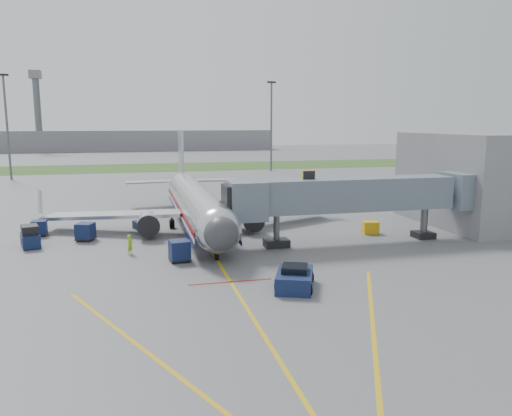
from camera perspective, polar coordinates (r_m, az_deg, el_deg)
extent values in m
plane|color=#565659|center=(39.57, -4.04, -6.68)|extent=(400.00, 400.00, 0.00)
cube|color=#2D4C1E|center=(128.07, -10.99, 4.58)|extent=(300.00, 25.00, 0.01)
cube|color=gold|center=(37.69, -3.51, -7.51)|extent=(0.25, 50.00, 0.01)
cube|color=maroon|center=(35.81, -2.93, -8.44)|extent=(6.00, 0.25, 0.01)
cube|color=gold|center=(25.95, -12.12, -15.99)|extent=(9.52, 20.04, 0.01)
cube|color=gold|center=(28.75, 13.25, -13.39)|extent=(9.52, 20.04, 0.01)
cylinder|color=silver|center=(53.48, -6.83, 0.57)|extent=(3.80, 28.00, 3.80)
sphere|color=silver|center=(39.86, -4.33, -2.55)|extent=(3.80, 3.80, 3.80)
sphere|color=#38383D|center=(38.61, -4.01, -2.96)|extent=(2.74, 2.74, 2.74)
cube|color=black|center=(39.36, -4.24, -1.89)|extent=(2.20, 1.20, 0.55)
cone|color=silver|center=(69.73, -8.52, 2.67)|extent=(3.80, 5.00, 3.80)
cube|color=#B7BAC1|center=(68.86, -8.56, 5.93)|extent=(0.35, 4.20, 7.00)
cube|color=#B7BAC1|center=(53.29, -15.92, -0.76)|extent=(15.10, 8.59, 1.13)
cube|color=#B7BAC1|center=(55.29, 1.96, -0.01)|extent=(15.10, 8.59, 1.13)
cylinder|color=silver|center=(50.40, -12.25, -1.71)|extent=(2.10, 3.60, 2.10)
cylinder|color=silver|center=(51.70, -0.66, -1.20)|extent=(2.10, 3.60, 2.10)
cube|color=maroon|center=(53.80, -4.79, 0.28)|extent=(0.05, 28.00, 0.45)
cube|color=navy|center=(53.96, -4.78, -0.66)|extent=(0.05, 28.00, 0.35)
cylinder|color=black|center=(41.39, -4.52, -5.51)|extent=(0.28, 0.70, 0.70)
cylinder|color=black|center=(54.13, -9.58, -1.81)|extent=(0.50, 1.00, 1.00)
cylinder|color=black|center=(54.74, -4.15, -1.57)|extent=(0.50, 1.00, 1.00)
cube|color=slate|center=(47.10, 10.59, 1.56)|extent=(20.00, 3.00, 3.00)
cube|color=slate|center=(44.01, -1.12, 0.90)|extent=(3.20, 3.60, 3.40)
cube|color=black|center=(43.77, -2.65, 0.84)|extent=(1.60, 3.00, 2.80)
cube|color=#EAB10D|center=(45.37, 6.05, 3.66)|extent=(1.20, 0.15, 1.00)
cylinder|color=#595B60|center=(45.23, 2.36, -2.54)|extent=(0.56, 0.56, 3.10)
cube|color=black|center=(45.50, 2.35, -4.02)|extent=(2.20, 1.60, 0.70)
cylinder|color=#595B60|center=(51.40, 18.64, -1.56)|extent=(0.70, 0.70, 3.10)
cube|color=black|center=(51.65, 18.57, -2.92)|extent=(1.80, 1.80, 0.60)
cube|color=slate|center=(53.18, 22.46, 1.91)|extent=(3.00, 4.00, 3.40)
cube|color=slate|center=(60.09, 23.54, 3.05)|extent=(10.00, 16.00, 10.00)
cylinder|color=#595B60|center=(109.99, -26.55, 8.14)|extent=(0.44, 0.44, 20.00)
cube|color=black|center=(110.35, -26.96, 13.42)|extent=(2.00, 0.40, 0.40)
cylinder|color=#595B60|center=(116.72, 1.76, 9.18)|extent=(0.44, 0.44, 20.00)
cube|color=black|center=(117.06, 1.78, 14.18)|extent=(2.00, 0.40, 0.40)
cube|color=slate|center=(207.57, -14.98, 7.46)|extent=(120.00, 14.00, 8.00)
cylinder|color=#595B60|center=(205.21, -23.65, 9.75)|extent=(2.40, 2.40, 28.00)
cube|color=slate|center=(205.92, -23.94, 13.78)|extent=(4.00, 4.00, 3.00)
cube|color=#0D0F3C|center=(34.44, 4.43, -8.18)|extent=(3.63, 4.45, 1.18)
cube|color=black|center=(34.22, 4.45, -6.99)|extent=(2.23, 2.23, 0.53)
cylinder|color=black|center=(33.26, 2.58, -9.12)|extent=(0.54, 0.88, 0.86)
cylinder|color=black|center=(33.13, 5.94, -9.24)|extent=(0.54, 0.88, 0.86)
cylinder|color=black|center=(35.89, 3.04, -7.69)|extent=(0.54, 0.88, 0.86)
cylinder|color=black|center=(35.77, 6.14, -7.80)|extent=(0.54, 0.88, 0.86)
cube|color=#0D0F3C|center=(49.83, -24.38, -3.35)|extent=(2.20, 3.15, 1.14)
cube|color=black|center=(49.63, -24.46, -2.26)|extent=(1.81, 2.13, 0.80)
cylinder|color=black|center=(48.86, -24.90, -4.05)|extent=(0.40, 0.62, 0.57)
cylinder|color=black|center=(48.95, -23.57, -3.93)|extent=(0.40, 0.62, 0.57)
cylinder|color=black|center=(50.86, -25.10, -3.55)|extent=(0.40, 0.62, 0.57)
cylinder|color=black|center=(50.95, -23.82, -3.43)|extent=(0.40, 0.62, 0.57)
cube|color=#0D0F3C|center=(50.46, -18.92, -2.50)|extent=(1.93, 1.93, 1.51)
cube|color=black|center=(50.62, -18.88, -3.33)|extent=(1.99, 1.99, 0.12)
cylinder|color=black|center=(50.35, -19.76, -3.49)|extent=(0.29, 0.33, 0.27)
cylinder|color=black|center=(49.87, -18.53, -3.55)|extent=(0.29, 0.33, 0.27)
cylinder|color=black|center=(51.39, -19.20, -3.20)|extent=(0.29, 0.33, 0.27)
cylinder|color=black|center=(50.91, -18.00, -3.25)|extent=(0.29, 0.33, 0.27)
cube|color=#0D0F3C|center=(41.16, -8.74, -4.75)|extent=(1.75, 1.75, 1.56)
cube|color=black|center=(41.36, -8.71, -5.78)|extent=(1.80, 1.80, 0.12)
cylinder|color=black|center=(40.68, -9.35, -6.12)|extent=(0.26, 0.31, 0.28)
cylinder|color=black|center=(40.93, -7.70, -5.98)|extent=(0.26, 0.31, 0.28)
cylinder|color=black|center=(41.82, -9.70, -5.69)|extent=(0.26, 0.31, 0.28)
cylinder|color=black|center=(42.06, -8.09, -5.56)|extent=(0.26, 0.31, 0.28)
cube|color=#0D0F3C|center=(54.22, -23.53, -2.05)|extent=(1.43, 1.43, 1.39)
cube|color=black|center=(54.35, -23.48, -2.76)|extent=(1.48, 1.48, 0.11)
cylinder|color=black|center=(53.92, -24.12, -2.94)|extent=(0.20, 0.26, 0.25)
cylinder|color=black|center=(53.76, -22.98, -2.89)|extent=(0.20, 0.26, 0.25)
cylinder|color=black|center=(54.96, -23.96, -2.70)|extent=(0.20, 0.26, 0.25)
cylinder|color=black|center=(54.81, -22.85, -2.65)|extent=(0.20, 0.26, 0.25)
cube|color=#0D0F3C|center=(53.78, -12.78, -2.04)|extent=(2.24, 3.48, 0.81)
cube|color=black|center=(54.03, -12.98, -1.07)|extent=(1.94, 3.70, 1.27)
cylinder|color=black|center=(52.58, -12.80, -2.48)|extent=(0.35, 0.54, 0.50)
cylinder|color=black|center=(52.88, -11.88, -2.38)|extent=(0.35, 0.54, 0.50)
cylinder|color=black|center=(54.75, -13.64, -2.03)|extent=(0.35, 0.54, 0.50)
cylinder|color=black|center=(55.04, -12.76, -1.94)|extent=(0.35, 0.54, 0.50)
cube|color=#EAB10D|center=(52.10, 12.95, -2.19)|extent=(1.67, 1.24, 1.24)
cylinder|color=black|center=(52.03, 12.39, -2.71)|extent=(0.25, 0.33, 0.31)
cylinder|color=black|center=(52.36, 13.47, -2.67)|extent=(0.25, 0.33, 0.31)
imported|color=#8ECD18|center=(44.07, -14.20, -4.08)|extent=(0.68, 0.76, 1.73)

